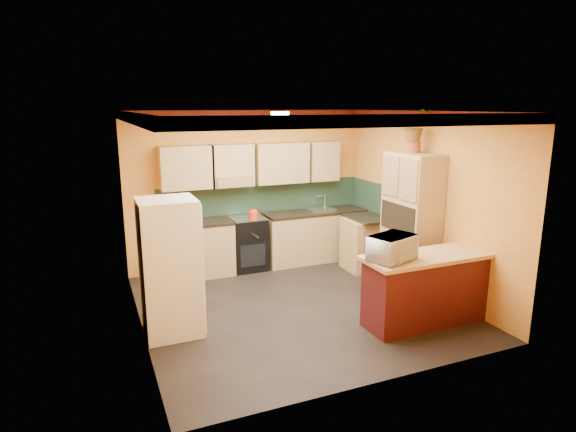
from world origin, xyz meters
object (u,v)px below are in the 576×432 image
object	(u,v)px
fridge	(170,267)
pantry	(411,223)
stove	(247,243)
microwave	(392,248)
breakfast_bar	(432,290)
base_cabinets_back	(281,240)

from	to	relation	value
fridge	pantry	xyz separation A→B (m)	(3.60, 0.07, 0.20)
stove	microwave	xyz separation A→B (m)	(0.90, -2.94, 0.63)
breakfast_bar	fridge	bearing A→B (deg)	162.31
fridge	pantry	world-z (taller)	pantry
fridge	pantry	size ratio (longest dim) A/B	0.81
fridge	breakfast_bar	size ratio (longest dim) A/B	0.94
base_cabinets_back	fridge	xyz separation A→B (m)	(-2.24, -1.93, 0.41)
base_cabinets_back	pantry	size ratio (longest dim) A/B	1.74
stove	pantry	size ratio (longest dim) A/B	0.43
base_cabinets_back	stove	world-z (taller)	stove
stove	breakfast_bar	world-z (taller)	stove
fridge	microwave	distance (m)	2.72
pantry	stove	bearing A→B (deg)	136.84
stove	breakfast_bar	distance (m)	3.32
breakfast_bar	stove	bearing A→B (deg)	117.72
fridge	base_cabinets_back	bearing A→B (deg)	40.79
base_cabinets_back	stove	bearing A→B (deg)	-180.00
breakfast_bar	base_cabinets_back	bearing A→B (deg)	107.39
fridge	microwave	world-z (taller)	fridge
breakfast_bar	microwave	size ratio (longest dim) A/B	3.18
pantry	microwave	world-z (taller)	pantry
pantry	fridge	bearing A→B (deg)	-178.82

